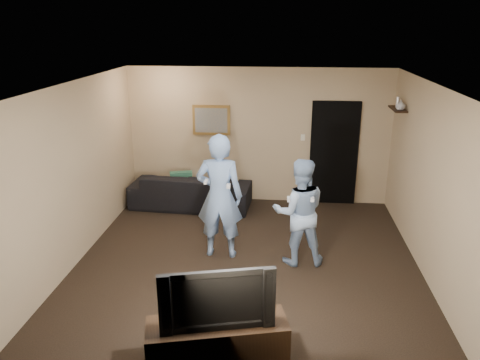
# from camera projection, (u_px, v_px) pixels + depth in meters

# --- Properties ---
(ground) EXTENTS (5.00, 5.00, 0.00)m
(ground) POSITION_uv_depth(u_px,v_px,m) (248.00, 259.00, 7.04)
(ground) COLOR black
(ground) RESTS_ON ground
(ceiling) EXTENTS (5.00, 5.00, 0.04)m
(ceiling) POSITION_uv_depth(u_px,v_px,m) (249.00, 84.00, 6.20)
(ceiling) COLOR silver
(ceiling) RESTS_ON wall_back
(wall_back) EXTENTS (5.00, 0.04, 2.60)m
(wall_back) POSITION_uv_depth(u_px,v_px,m) (258.00, 136.00, 8.97)
(wall_back) COLOR tan
(wall_back) RESTS_ON ground
(wall_front) EXTENTS (5.00, 0.04, 2.60)m
(wall_front) POSITION_uv_depth(u_px,v_px,m) (226.00, 263.00, 4.26)
(wall_front) COLOR tan
(wall_front) RESTS_ON ground
(wall_left) EXTENTS (0.04, 5.00, 2.60)m
(wall_left) POSITION_uv_depth(u_px,v_px,m) (78.00, 172.00, 6.84)
(wall_left) COLOR tan
(wall_left) RESTS_ON ground
(wall_right) EXTENTS (0.04, 5.00, 2.60)m
(wall_right) POSITION_uv_depth(u_px,v_px,m) (430.00, 183.00, 6.39)
(wall_right) COLOR tan
(wall_right) RESTS_ON ground
(sofa) EXTENTS (2.30, 1.02, 0.66)m
(sofa) POSITION_uv_depth(u_px,v_px,m) (191.00, 190.00, 8.94)
(sofa) COLOR black
(sofa) RESTS_ON ground
(throw_pillow) EXTENTS (0.44, 0.24, 0.42)m
(throw_pillow) POSITION_uv_depth(u_px,v_px,m) (181.00, 182.00, 8.91)
(throw_pillow) COLOR #1A4E3B
(throw_pillow) RESTS_ON sofa
(painting_frame) EXTENTS (0.72, 0.05, 0.57)m
(painting_frame) POSITION_uv_depth(u_px,v_px,m) (211.00, 120.00, 8.93)
(painting_frame) COLOR olive
(painting_frame) RESTS_ON wall_back
(painting_canvas) EXTENTS (0.62, 0.01, 0.47)m
(painting_canvas) POSITION_uv_depth(u_px,v_px,m) (211.00, 120.00, 8.91)
(painting_canvas) COLOR slate
(painting_canvas) RESTS_ON painting_frame
(doorway) EXTENTS (0.90, 0.06, 2.00)m
(doorway) POSITION_uv_depth(u_px,v_px,m) (334.00, 154.00, 8.91)
(doorway) COLOR black
(doorway) RESTS_ON ground
(light_switch) EXTENTS (0.08, 0.02, 0.12)m
(light_switch) POSITION_uv_depth(u_px,v_px,m) (303.00, 137.00, 8.87)
(light_switch) COLOR silver
(light_switch) RESTS_ON wall_back
(wall_shelf) EXTENTS (0.20, 0.60, 0.03)m
(wall_shelf) POSITION_uv_depth(u_px,v_px,m) (398.00, 109.00, 7.88)
(wall_shelf) COLOR black
(wall_shelf) RESTS_ON wall_right
(shelf_vase) EXTENTS (0.19, 0.19, 0.16)m
(shelf_vase) POSITION_uv_depth(u_px,v_px,m) (401.00, 105.00, 7.69)
(shelf_vase) COLOR #BBBCC1
(shelf_vase) RESTS_ON wall_shelf
(shelf_figurine) EXTENTS (0.06, 0.06, 0.18)m
(shelf_figurine) POSITION_uv_depth(u_px,v_px,m) (398.00, 102.00, 7.90)
(shelf_figurine) COLOR silver
(shelf_figurine) RESTS_ON wall_shelf
(tv_console) EXTENTS (1.50, 0.79, 0.51)m
(tv_console) POSITION_uv_depth(u_px,v_px,m) (217.00, 344.00, 4.80)
(tv_console) COLOR black
(tv_console) RESTS_ON ground
(television) EXTENTS (1.14, 0.41, 0.65)m
(television) POSITION_uv_depth(u_px,v_px,m) (216.00, 295.00, 4.61)
(television) COLOR black
(television) RESTS_ON tv_console
(wii_player_left) EXTENTS (0.70, 0.53, 1.89)m
(wii_player_left) POSITION_uv_depth(u_px,v_px,m) (220.00, 196.00, 6.88)
(wii_player_left) COLOR #7EA3DB
(wii_player_left) RESTS_ON ground
(wii_player_right) EXTENTS (0.84, 0.69, 1.59)m
(wii_player_right) POSITION_uv_depth(u_px,v_px,m) (299.00, 212.00, 6.71)
(wii_player_right) COLOR #9BBAE1
(wii_player_right) RESTS_ON ground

